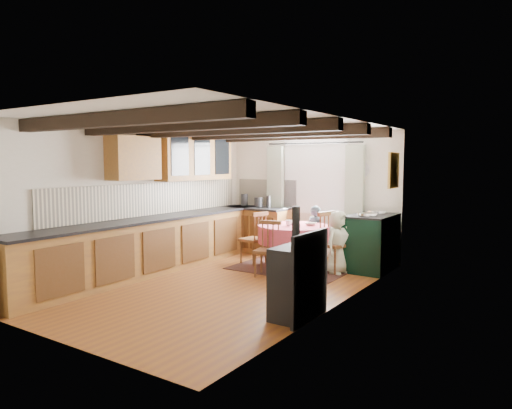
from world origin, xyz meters
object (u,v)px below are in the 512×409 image
Objects in this scene: chair_left at (253,237)px; child_far at (316,234)px; child_right at (338,242)px; cast_iron_stove at (296,263)px; chair_near at (267,249)px; aga_range at (371,242)px; chair_right at (334,242)px; cup at (289,223)px; dining_table at (294,247)px.

child_far is at bearing 138.58° from chair_left.
child_right is at bearing 152.90° from child_far.
cast_iron_stove is 2.37m from child_right.
aga_range is (1.24, 1.36, 0.04)m from chair_near.
chair_right reaches higher than aga_range.
chair_near reaches higher than cup.
chair_near is 2.06m from cast_iron_stove.
cup is at bearing -115.07° from dining_table.
cup reaches higher than dining_table.
aga_range is at bearing -20.49° from child_right.
child_far is (0.18, 1.39, 0.08)m from chair_near.
dining_table is at bearing 106.81° from chair_left.
cast_iron_stove is 1.27× the size of child_far.
aga_range is 1.45m from cup.
chair_right reaches higher than chair_near.
child_far is at bearing 77.27° from cup.
chair_near is 0.85× the size of child_far.
chair_right is 0.81m from child_far.
dining_table is at bearing 112.41° from chair_right.
cast_iron_stove reaches higher than child_far.
chair_near is 0.88× the size of chair_right.
dining_table is 0.79m from chair_left.
aga_range is 1.00× the size of child_far.
cast_iron_stove is (0.11, -2.89, 0.18)m from aga_range.
chair_right is 9.40× the size of cup.
dining_table is at bearing 72.73° from chair_near.
chair_near is at bearing 96.65° from child_far.
child_far is at bearing 111.94° from cast_iron_stove.
chair_near is 0.85× the size of child_right.
cast_iron_stove is 3.15m from child_far.
chair_left is 3.02m from cast_iron_stove.
child_far is 9.72× the size of cup.
dining_table is 2.65m from cast_iron_stove.
chair_left reaches higher than dining_table.
cup is at bearing 110.07° from child_right.
chair_left is 0.91× the size of child_far.
cup is at bearing -150.67° from aga_range.
cast_iron_stove is at bearing -150.84° from chair_right.
cast_iron_stove is at bearing -60.62° from dining_table.
dining_table is 0.93× the size of cast_iron_stove.
chair_right reaches higher than cup.
chair_left is 1.15m from child_far.
chair_left is 0.91× the size of child_right.
cup is (-1.23, -0.69, 0.31)m from aga_range.
cup is at bearing 99.39° from chair_left.
chair_near is at bearing -132.51° from aga_range.
chair_left is at bearing 106.44° from child_right.
chair_right is at bearing 34.47° from chair_near.
dining_table is at bearing 64.93° from cup.
aga_range is at bearing 26.52° from dining_table.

